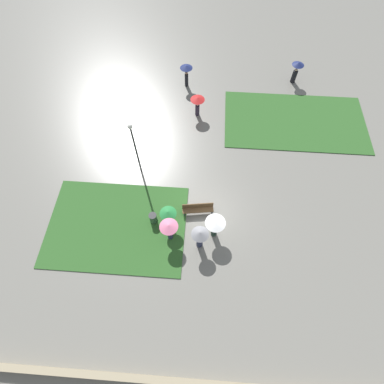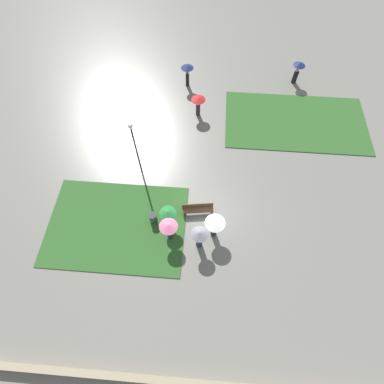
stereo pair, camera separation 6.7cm
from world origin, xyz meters
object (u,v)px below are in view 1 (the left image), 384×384
Objects in this scene: lamp_post at (134,144)px; crowd_person_grey at (200,236)px; crowd_person_white at (215,225)px; lone_walker_far_path at (197,102)px; lone_walker_mid_plaza at (186,71)px; park_bench at (198,208)px; lone_walker_near_lawn at (297,69)px; crowd_person_pink at (169,229)px; trash_bin at (153,218)px; crowd_person_green at (168,216)px.

crowd_person_grey is (4.35, -5.10, -1.65)m from lamp_post.
lone_walker_far_path is at bearing -134.23° from crowd_person_white.
crowd_person_grey is at bearing 27.43° from lone_walker_mid_plaza.
crowd_person_white reaches higher than lone_walker_far_path.
lone_walker_near_lawn reaches higher than park_bench.
lamp_post is 5.64m from crowd_person_pink.
lone_walker_mid_plaza reaches higher than lone_walker_far_path.
lone_walker_near_lawn reaches higher than crowd_person_white.
crowd_person_pink is (-2.64, -0.42, 0.00)m from crowd_person_white.
trash_bin is (1.38, -3.73, -2.57)m from lamp_post.
park_bench reaches higher than trash_bin.
crowd_person_pink is (0.15, -0.90, 0.21)m from crowd_person_green.
trash_bin is 3.40m from crowd_person_grey.
lamp_post is 15.36m from lone_walker_near_lawn.
lone_walker_far_path is 0.89× the size of lone_walker_mid_plaza.
lone_walker_near_lawn is (8.89, 14.85, -0.13)m from crowd_person_pink.
lamp_post reaches higher than crowd_person_white.
lamp_post is 2.50× the size of lone_walker_near_lawn.
crowd_person_grey is at bearing 138.26° from lone_walker_far_path.
crowd_person_grey reaches higher than crowd_person_green.
park_bench is at bearing -35.02° from lamp_post.
lone_walker_near_lawn is (11.44, 10.09, -1.76)m from lamp_post.
lamp_post is 4.90m from crowd_person_green.
crowd_person_green is 0.89× the size of crowd_person_grey.
crowd_person_white is at bearing 71.14° from crowd_person_green.
crowd_person_pink is 0.99× the size of lone_walker_near_lawn.
crowd_person_pink reaches higher than crowd_person_white.
crowd_person_white is at bearing -86.21° from crowd_person_pink.
lone_walker_near_lawn is at bearing 52.44° from park_bench.
lone_walker_near_lawn is at bearing 41.42° from lamp_post.
crowd_person_pink is 0.96× the size of lone_walker_mid_plaza.
crowd_person_grey is 14.21m from lone_walker_mid_plaza.
lone_walker_mid_plaza is at bearing 89.83° from park_bench.
trash_bin is 0.45× the size of crowd_person_white.
crowd_person_white is 10.16m from lone_walker_far_path.
crowd_person_pink is at bearing -50.45° from crowd_person_grey.
lamp_post reaches higher than crowd_person_grey.
trash_bin is at bearing 14.91° from lone_walker_mid_plaza.
trash_bin is at bearing -170.83° from park_bench.
crowd_person_white is 15.72m from lone_walker_near_lawn.
lamp_post is 9.44m from lone_walker_mid_plaza.
lamp_post is 2.53× the size of crowd_person_white.
trash_bin is at bearing 43.64° from crowd_person_pink.
park_bench is 1.04× the size of lone_walker_mid_plaza.
crowd_person_pink is at bearing 0.31° from crowd_person_green.
trash_bin is 17.12m from lone_walker_near_lawn.
park_bench is 2.87m from trash_bin.
crowd_person_green is 0.94× the size of crowd_person_pink.
trash_bin is at bearing -69.75° from lamp_post.
lone_walker_near_lawn reaches higher than trash_bin.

